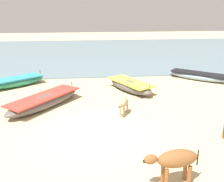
# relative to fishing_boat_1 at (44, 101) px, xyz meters

# --- Properties ---
(ground) EXTENTS (80.00, 80.00, 0.00)m
(ground) POSITION_rel_fishing_boat_1_xyz_m (2.11, -2.83, -0.31)
(ground) COLOR #CCB789
(sea_water) EXTENTS (60.00, 20.00, 0.08)m
(sea_water) POSITION_rel_fishing_boat_1_xyz_m (2.11, 14.93, -0.27)
(sea_water) COLOR slate
(sea_water) RESTS_ON ground
(fishing_boat_1) EXTENTS (3.58, 4.06, 0.76)m
(fishing_boat_1) POSITION_rel_fishing_boat_1_xyz_m (0.00, 0.00, 0.00)
(fishing_boat_1) COLOR #5B5651
(fishing_boat_1) RESTS_ON ground
(fishing_boat_2) EXTENTS (3.69, 3.33, 0.67)m
(fishing_boat_2) POSITION_rel_fishing_boat_1_xyz_m (9.20, 3.77, -0.05)
(fishing_boat_2) COLOR #8CA5B7
(fishing_boat_2) RESTS_ON ground
(fishing_boat_3) EXTENTS (2.56, 3.49, 0.76)m
(fishing_boat_3) POSITION_rel_fishing_boat_1_xyz_m (4.41, 1.98, -0.00)
(fishing_boat_3) COLOR #5B5651
(fishing_boat_3) RESTS_ON ground
(fishing_boat_5) EXTENTS (3.26, 2.79, 0.73)m
(fishing_boat_5) POSITION_rel_fishing_boat_1_xyz_m (-2.03, 3.63, -0.02)
(fishing_boat_5) COLOR #338C66
(fishing_boat_5) RESTS_ON ground
(cow_adult_brown) EXTENTS (1.54, 0.57, 1.00)m
(cow_adult_brown) POSITION_rel_fishing_boat_1_xyz_m (4.13, -6.08, 0.41)
(cow_adult_brown) COLOR brown
(cow_adult_brown) RESTS_ON ground
(calf_near_dun) EXTENTS (0.67, 1.03, 0.70)m
(calf_near_dun) POSITION_rel_fishing_boat_1_xyz_m (3.53, -1.29, 0.20)
(calf_near_dun) COLOR tan
(calf_near_dun) RESTS_ON ground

